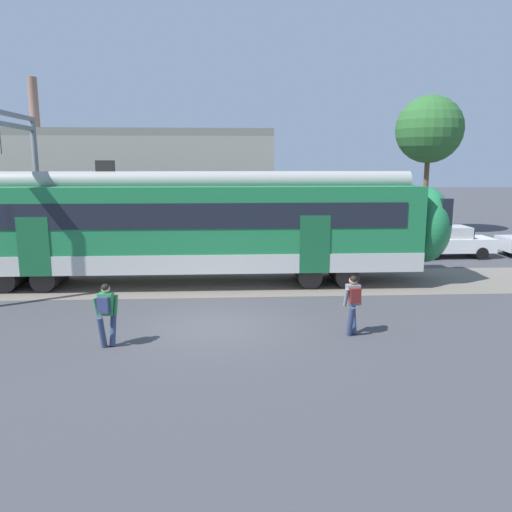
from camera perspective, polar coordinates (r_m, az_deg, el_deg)
name	(u,v)px	position (r m, az deg, el deg)	size (l,w,h in m)	color
ground_plane	(213,325)	(14.65, -4.96, -7.91)	(160.00, 160.00, 0.00)	#424247
pedestrian_green	(106,310)	(13.21, -16.76, -5.91)	(0.58, 0.62, 1.67)	navy
pedestrian_grey	(353,300)	(13.77, 11.02, -4.98)	(0.54, 0.67, 1.67)	navy
parked_car_white	(450,241)	(26.67, 21.30, 1.56)	(4.00, 1.76, 1.54)	silver
catenary_gantry	(3,172)	(20.78, -26.92, 8.57)	(0.24, 6.64, 6.53)	gray
background_building	(128,188)	(29.45, -14.45, 7.49)	(16.19, 5.00, 9.20)	gray
street_tree_right	(429,130)	(34.89, 19.19, 13.46)	(4.29, 4.29, 8.89)	brown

